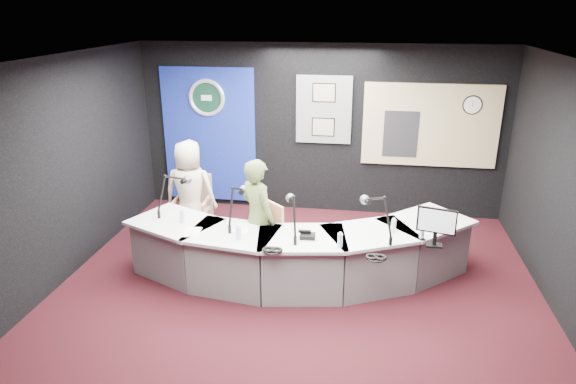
% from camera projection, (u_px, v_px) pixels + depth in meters
% --- Properties ---
extents(ground, '(6.00, 6.00, 0.00)m').
position_uv_depth(ground, '(294.00, 301.00, 6.17)').
color(ground, black).
rests_on(ground, ground).
extents(ceiling, '(6.00, 6.00, 0.02)m').
position_uv_depth(ceiling, '(295.00, 63.00, 5.21)').
color(ceiling, silver).
rests_on(ceiling, ground).
extents(wall_back, '(6.00, 0.02, 2.80)m').
position_uv_depth(wall_back, '(320.00, 130.00, 8.47)').
color(wall_back, black).
rests_on(wall_back, ground).
extents(wall_front, '(6.00, 0.02, 2.80)m').
position_uv_depth(wall_front, '(220.00, 372.00, 2.91)').
color(wall_front, black).
rests_on(wall_front, ground).
extents(wall_left, '(0.02, 6.00, 2.80)m').
position_uv_depth(wall_left, '(46.00, 179.00, 6.12)').
color(wall_left, black).
rests_on(wall_left, ground).
extents(broadcast_desk, '(4.50, 1.90, 0.75)m').
position_uv_depth(broadcast_desk, '(297.00, 252.00, 6.56)').
color(broadcast_desk, silver).
rests_on(broadcast_desk, ground).
extents(backdrop_panel, '(1.60, 0.05, 2.30)m').
position_uv_depth(backdrop_panel, '(209.00, 135.00, 8.77)').
color(backdrop_panel, navy).
rests_on(backdrop_panel, wall_back).
extents(agency_seal, '(0.63, 0.07, 0.63)m').
position_uv_depth(agency_seal, '(207.00, 98.00, 8.51)').
color(agency_seal, silver).
rests_on(agency_seal, backdrop_panel).
extents(seal_center, '(0.48, 0.01, 0.48)m').
position_uv_depth(seal_center, '(207.00, 98.00, 8.52)').
color(seal_center, '#0D3122').
rests_on(seal_center, backdrop_panel).
extents(pinboard, '(0.90, 0.04, 1.10)m').
position_uv_depth(pinboard, '(324.00, 110.00, 8.32)').
color(pinboard, slate).
rests_on(pinboard, wall_back).
extents(framed_photo_upper, '(0.34, 0.02, 0.27)m').
position_uv_depth(framed_photo_upper, '(324.00, 93.00, 8.19)').
color(framed_photo_upper, gray).
rests_on(framed_photo_upper, pinboard).
extents(framed_photo_lower, '(0.34, 0.02, 0.27)m').
position_uv_depth(framed_photo_lower, '(323.00, 127.00, 8.39)').
color(framed_photo_lower, gray).
rests_on(framed_photo_lower, pinboard).
extents(booth_window_frame, '(2.12, 0.06, 1.32)m').
position_uv_depth(booth_window_frame, '(430.00, 125.00, 8.14)').
color(booth_window_frame, tan).
rests_on(booth_window_frame, wall_back).
extents(booth_glow, '(2.00, 0.02, 1.20)m').
position_uv_depth(booth_glow, '(430.00, 126.00, 8.13)').
color(booth_glow, beige).
rests_on(booth_glow, booth_window_frame).
extents(equipment_rack, '(0.55, 0.02, 0.75)m').
position_uv_depth(equipment_rack, '(401.00, 134.00, 8.23)').
color(equipment_rack, black).
rests_on(equipment_rack, booth_window_frame).
extents(wall_clock, '(0.28, 0.01, 0.28)m').
position_uv_depth(wall_clock, '(472.00, 105.00, 7.91)').
color(wall_clock, white).
rests_on(wall_clock, booth_window_frame).
extents(armchair_left, '(0.64, 0.64, 1.07)m').
position_uv_depth(armchair_left, '(191.00, 207.00, 7.60)').
color(armchair_left, tan).
rests_on(armchair_left, ground).
extents(armchair_right, '(0.84, 0.84, 1.06)m').
position_uv_depth(armchair_right, '(258.00, 237.00, 6.64)').
color(armchair_right, tan).
rests_on(armchair_right, ground).
extents(draped_jacket, '(0.51, 0.13, 0.70)m').
position_uv_depth(draped_jacket, '(196.00, 196.00, 7.81)').
color(draped_jacket, '#656355').
rests_on(draped_jacket, armchair_left).
extents(person_man, '(0.78, 0.54, 1.55)m').
position_uv_depth(person_man, '(190.00, 192.00, 7.52)').
color(person_man, beige).
rests_on(person_man, ground).
extents(person_woman, '(0.68, 0.66, 1.58)m').
position_uv_depth(person_woman, '(258.00, 218.00, 6.55)').
color(person_woman, '#546635').
rests_on(person_woman, ground).
extents(computer_monitor, '(0.40, 0.13, 0.28)m').
position_uv_depth(computer_monitor, '(437.00, 220.00, 5.78)').
color(computer_monitor, black).
rests_on(computer_monitor, broadcast_desk).
extents(desk_phone, '(0.19, 0.15, 0.05)m').
position_uv_depth(desk_phone, '(308.00, 236.00, 6.08)').
color(desk_phone, black).
rests_on(desk_phone, broadcast_desk).
extents(headphones_near, '(0.23, 0.23, 0.04)m').
position_uv_depth(headphones_near, '(376.00, 257.00, 5.59)').
color(headphones_near, black).
rests_on(headphones_near, broadcast_desk).
extents(headphones_far, '(0.22, 0.22, 0.04)m').
position_uv_depth(headphones_far, '(272.00, 250.00, 5.76)').
color(headphones_far, black).
rests_on(headphones_far, broadcast_desk).
extents(paper_stack, '(0.22, 0.30, 0.00)m').
position_uv_depth(paper_stack, '(192.00, 232.00, 6.25)').
color(paper_stack, white).
rests_on(paper_stack, broadcast_desk).
extents(notepad, '(0.26, 0.34, 0.00)m').
position_uv_depth(notepad, '(243.00, 228.00, 6.35)').
color(notepad, white).
rests_on(notepad, broadcast_desk).
extents(boom_mic_a, '(0.32, 0.71, 0.60)m').
position_uv_depth(boom_mic_a, '(173.00, 189.00, 6.81)').
color(boom_mic_a, black).
rests_on(boom_mic_a, broadcast_desk).
extents(boom_mic_b, '(0.16, 0.74, 0.60)m').
position_uv_depth(boom_mic_b, '(237.00, 201.00, 6.41)').
color(boom_mic_b, black).
rests_on(boom_mic_b, broadcast_desk).
extents(boom_mic_c, '(0.27, 0.72, 0.60)m').
position_uv_depth(boom_mic_c, '(293.00, 210.00, 6.11)').
color(boom_mic_c, black).
rests_on(boom_mic_c, broadcast_desk).
extents(boom_mic_d, '(0.44, 0.65, 0.60)m').
position_uv_depth(boom_mic_d, '(378.00, 211.00, 6.08)').
color(boom_mic_d, black).
rests_on(boom_mic_d, broadcast_desk).
extents(water_bottles, '(3.03, 0.56, 0.18)m').
position_uv_depth(water_bottles, '(296.00, 228.00, 6.15)').
color(water_bottles, silver).
rests_on(water_bottles, broadcast_desk).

